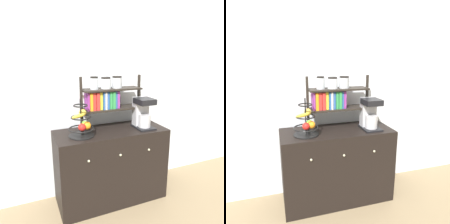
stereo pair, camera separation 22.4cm
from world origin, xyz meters
The scene contains 6 objects.
ground_plane centered at (0.00, 0.00, 0.00)m, with size 12.00×12.00×0.00m, color #847051.
wall_back centered at (0.00, 0.52, 1.30)m, with size 7.00×0.05×2.60m, color silver.
sideboard centered at (0.00, 0.24, 0.40)m, with size 1.17×0.50×0.80m.
coffee_maker centered at (0.35, 0.20, 0.97)m, with size 0.18×0.25×0.32m.
fruit_stand centered at (-0.32, 0.18, 0.93)m, with size 0.25×0.25×0.37m.
shelf_hutch centered at (-0.02, 0.32, 1.15)m, with size 0.68×0.20×0.56m.
Camera 2 is at (-0.62, -1.84, 1.55)m, focal length 35.00 mm.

